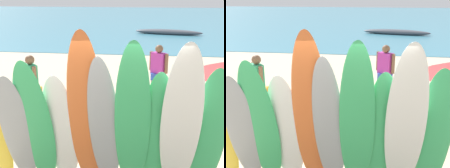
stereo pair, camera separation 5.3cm
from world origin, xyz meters
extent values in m
plane|color=beige|center=(0.00, 14.00, 0.00)|extent=(60.00, 60.00, 0.00)
cube|color=teal|center=(0.00, 30.20, 0.01)|extent=(60.00, 40.00, 0.02)
cylinder|color=brown|center=(-1.73, 0.00, 0.36)|extent=(0.07, 0.07, 0.72)
cylinder|color=brown|center=(1.73, 0.00, 0.36)|extent=(0.07, 0.07, 0.72)
cylinder|color=brown|center=(0.00, 0.00, 0.72)|extent=(3.58, 0.06, 0.06)
ellipsoid|color=#999EA3|center=(-1.19, -0.56, 1.01)|extent=(0.54, 0.79, 2.02)
ellipsoid|color=#38B266|center=(-0.89, -0.56, 1.13)|extent=(0.52, 0.79, 2.25)
ellipsoid|color=white|center=(-0.54, -0.45, 1.00)|extent=(0.55, 0.67, 2.01)
ellipsoid|color=orange|center=(-0.13, -0.54, 1.33)|extent=(0.58, 0.85, 2.66)
ellipsoid|color=#999EA3|center=(0.14, -0.54, 1.16)|extent=(0.52, 0.75, 2.32)
ellipsoid|color=#38B266|center=(0.55, -0.63, 1.28)|extent=(0.54, 0.86, 2.56)
ellipsoid|color=#38B266|center=(0.89, -0.50, 1.06)|extent=(0.51, 0.73, 2.13)
ellipsoid|color=white|center=(1.21, -0.65, 1.28)|extent=(0.56, 0.96, 2.56)
ellipsoid|color=#38B266|center=(1.62, -0.50, 1.10)|extent=(0.53, 0.67, 2.20)
cylinder|color=brown|center=(-2.15, 2.35, 0.39)|extent=(0.12, 0.12, 0.78)
cylinder|color=brown|center=(-1.94, 2.11, 0.39)|extent=(0.12, 0.12, 0.78)
cube|color=orange|center=(-2.05, 2.23, 0.72)|extent=(0.42, 0.26, 0.19)
cube|color=#33A36B|center=(-2.05, 2.23, 1.09)|extent=(0.42, 0.44, 0.61)
sphere|color=brown|center=(-2.05, 2.23, 1.51)|extent=(0.22, 0.22, 0.22)
cylinder|color=brown|center=(-2.22, 2.42, 1.12)|extent=(0.10, 0.10, 0.54)
cylinder|color=brown|center=(-1.88, 2.03, 1.12)|extent=(0.10, 0.10, 0.54)
cylinder|color=brown|center=(0.90, 4.06, 0.39)|extent=(0.12, 0.12, 0.79)
cylinder|color=brown|center=(1.16, 3.87, 0.39)|extent=(0.12, 0.12, 0.79)
cube|color=#2D4CB2|center=(1.03, 3.97, 0.72)|extent=(0.42, 0.26, 0.19)
cube|color=#B23399|center=(1.03, 3.97, 1.09)|extent=(0.45, 0.41, 0.62)
sphere|color=brown|center=(1.03, 3.97, 1.51)|extent=(0.22, 0.22, 0.22)
cylinder|color=brown|center=(0.82, 4.12, 1.13)|extent=(0.10, 0.10, 0.55)
cylinder|color=brown|center=(1.24, 3.81, 1.13)|extent=(0.10, 0.10, 0.55)
ellipsoid|color=#4C515B|center=(2.06, 17.62, 0.17)|extent=(4.81, 1.78, 0.38)
camera|label=1|loc=(0.74, -4.59, 3.12)|focal=49.34mm
camera|label=2|loc=(0.80, -4.58, 3.12)|focal=49.34mm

